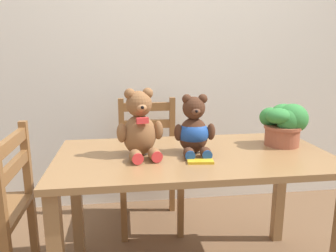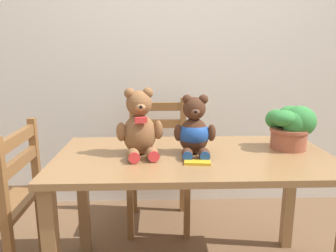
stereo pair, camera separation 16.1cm
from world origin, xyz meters
name	(u,v)px [view 1 (the left image)]	position (x,y,z in m)	size (l,w,h in m)	color
wall_back	(167,41)	(0.00, 1.37, 1.30)	(8.00, 0.04, 2.60)	silver
dining_table	(194,174)	(0.00, 0.35, 0.61)	(1.37, 0.71, 0.72)	olive
wooden_chair_behind	(149,162)	(-0.18, 1.01, 0.46)	(0.41, 0.42, 0.89)	brown
teddy_bear_left	(140,127)	(-0.27, 0.37, 0.86)	(0.23, 0.25, 0.33)	brown
teddy_bear_right	(194,130)	(0.00, 0.37, 0.84)	(0.21, 0.22, 0.30)	#472819
potted_plant	(285,122)	(0.52, 0.44, 0.84)	(0.24, 0.20, 0.23)	#9E5138
chocolate_bar	(200,162)	(0.00, 0.21, 0.72)	(0.12, 0.05, 0.01)	gold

